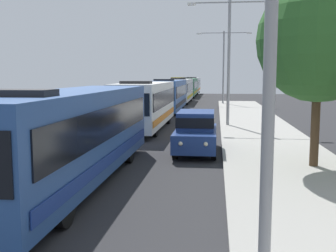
{
  "coord_description": "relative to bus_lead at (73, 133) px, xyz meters",
  "views": [
    {
      "loc": [
        3.3,
        -0.16,
        3.53
      ],
      "look_at": [
        1.36,
        16.31,
        1.48
      ],
      "focal_mm": 43.93,
      "sensor_mm": 36.0,
      "label": 1
    }
  ],
  "objects": [
    {
      "name": "box_truck_oncoming",
      "position": [
        -3.3,
        71.43,
        0.01
      ],
      "size": [
        2.35,
        7.34,
        3.15
      ],
      "color": "black",
      "rests_on": "ground_plane"
    },
    {
      "name": "white_suv",
      "position": [
        3.7,
        5.95,
        -0.66
      ],
      "size": [
        1.86,
        4.74,
        1.9
      ],
      "color": "navy",
      "rests_on": "ground_plane"
    },
    {
      "name": "bus_second_in_line",
      "position": [
        -0.0,
        13.95,
        -0.0
      ],
      "size": [
        2.58,
        11.15,
        3.21
      ],
      "color": "silver",
      "rests_on": "ground_plane"
    },
    {
      "name": "roadside_tree",
      "position": [
        8.27,
        3.01,
        3.09
      ],
      "size": [
        4.52,
        4.52,
        6.9
      ],
      "color": "#4C3823",
      "rests_on": "sidewalk"
    },
    {
      "name": "bus_rear",
      "position": [
        -0.0,
        54.31,
        -0.0
      ],
      "size": [
        2.58,
        11.28,
        3.21
      ],
      "color": "#33724C",
      "rests_on": "ground_plane"
    },
    {
      "name": "streetlamp_mid",
      "position": [
        5.4,
        15.7,
        3.58
      ],
      "size": [
        5.63,
        0.28,
        8.42
      ],
      "color": "gray",
      "rests_on": "sidewalk"
    },
    {
      "name": "bus_tail_end",
      "position": [
        -0.0,
        67.26,
        -0.0
      ],
      "size": [
        2.58,
        11.59,
        3.21
      ],
      "color": "silver",
      "rests_on": "ground_plane"
    },
    {
      "name": "bus_lead",
      "position": [
        0.0,
        0.0,
        0.0
      ],
      "size": [
        2.58,
        12.4,
        3.21
      ],
      "color": "#284C8C",
      "rests_on": "ground_plane"
    },
    {
      "name": "bus_middle",
      "position": [
        -0.0,
        26.8,
        -0.0
      ],
      "size": [
        2.58,
        11.51,
        3.21
      ],
      "color": "#284C8C",
      "rests_on": "ground_plane"
    },
    {
      "name": "streetlamp_far",
      "position": [
        5.4,
        37.66,
        3.75
      ],
      "size": [
        6.5,
        0.28,
        8.62
      ],
      "color": "gray",
      "rests_on": "sidewalk"
    },
    {
      "name": "bus_fourth_in_line",
      "position": [
        -0.0,
        40.36,
        -0.0
      ],
      "size": [
        2.58,
        12.06,
        3.21
      ],
      "color": "silver",
      "rests_on": "ground_plane"
    }
  ]
}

